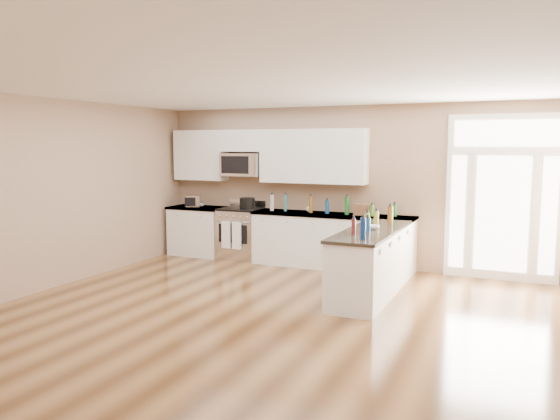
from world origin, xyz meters
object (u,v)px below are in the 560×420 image
at_px(stockpot, 247,203).
at_px(toaster_oven, 193,201).
at_px(peninsula_cabinet, 371,265).
at_px(kitchen_range, 241,233).

height_order(stockpot, toaster_oven, stockpot).
height_order(peninsula_cabinet, toaster_oven, toaster_oven).
bearing_deg(kitchen_range, stockpot, -3.10).
relative_size(stockpot, toaster_oven, 1.09).
height_order(kitchen_range, stockpot, stockpot).
xyz_separation_m(kitchen_range, toaster_oven, (-0.98, -0.08, 0.57)).
distance_m(peninsula_cabinet, kitchen_range, 3.21).
distance_m(kitchen_range, toaster_oven, 1.14).
relative_size(peninsula_cabinet, toaster_oven, 8.92).
distance_m(peninsula_cabinet, stockpot, 3.14).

